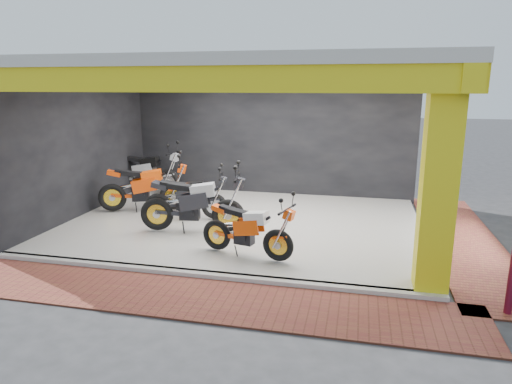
% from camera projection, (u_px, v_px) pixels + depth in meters
% --- Properties ---
extents(ground, '(80.00, 80.00, 0.00)m').
position_uv_depth(ground, '(218.00, 256.00, 8.79)').
color(ground, '#2D2D30').
rests_on(ground, ground).
extents(showroom_floor, '(8.00, 6.00, 0.10)m').
position_uv_depth(showroom_floor, '(244.00, 223.00, 10.67)').
color(showroom_floor, silver).
rests_on(showroom_floor, ground).
extents(showroom_ceiling, '(8.40, 6.40, 0.20)m').
position_uv_depth(showroom_ceiling, '(243.00, 66.00, 9.85)').
color(showroom_ceiling, beige).
rests_on(showroom_ceiling, corner_column).
extents(back_wall, '(8.20, 0.20, 3.50)m').
position_uv_depth(back_wall, '(270.00, 136.00, 13.22)').
color(back_wall, black).
rests_on(back_wall, ground).
extents(left_wall, '(0.20, 6.20, 3.50)m').
position_uv_depth(left_wall, '(82.00, 146.00, 11.18)').
color(left_wall, black).
rests_on(left_wall, ground).
extents(corner_column, '(0.50, 0.50, 3.50)m').
position_uv_depth(corner_column, '(438.00, 185.00, 6.85)').
color(corner_column, yellow).
rests_on(corner_column, ground).
extents(header_beam_front, '(8.40, 0.30, 0.40)m').
position_uv_depth(header_beam_front, '(194.00, 79.00, 7.08)').
color(header_beam_front, yellow).
rests_on(header_beam_front, corner_column).
extents(header_beam_right, '(0.30, 6.40, 0.40)m').
position_uv_depth(header_beam_right, '(437.00, 80.00, 9.05)').
color(header_beam_right, yellow).
rests_on(header_beam_right, corner_column).
extents(floor_kerb, '(8.00, 0.20, 0.10)m').
position_uv_depth(floor_kerb, '(200.00, 274.00, 7.81)').
color(floor_kerb, silver).
rests_on(floor_kerb, ground).
extents(paver_front, '(9.00, 1.40, 0.03)m').
position_uv_depth(paver_front, '(182.00, 296.00, 7.07)').
color(paver_front, brown).
rests_on(paver_front, ground).
extents(paver_right, '(1.40, 7.00, 0.03)m').
position_uv_depth(paver_right, '(463.00, 240.00, 9.63)').
color(paver_right, brown).
rests_on(paver_right, ground).
extents(moto_hero, '(2.10, 1.19, 1.21)m').
position_uv_depth(moto_hero, '(278.00, 230.00, 8.09)').
color(moto_hero, '#F0490A').
rests_on(moto_hero, showroom_floor).
extents(moto_row_a, '(2.51, 1.27, 1.46)m').
position_uv_depth(moto_row_a, '(228.00, 200.00, 9.69)').
color(moto_row_a, black).
rests_on(moto_row_a, showroom_floor).
extents(moto_row_b, '(2.16, 1.19, 1.25)m').
position_uv_depth(moto_row_b, '(214.00, 194.00, 10.68)').
color(moto_row_b, black).
rests_on(moto_row_b, showroom_floor).
extents(moto_row_c, '(2.48, 1.58, 1.42)m').
position_uv_depth(moto_row_c, '(173.00, 183.00, 11.45)').
color(moto_row_c, '#E54209').
rests_on(moto_row_c, showroom_floor).
extents(moto_row_d, '(2.43, 0.94, 1.48)m').
position_uv_depth(moto_row_d, '(167.00, 170.00, 13.09)').
color(moto_row_d, '#A1A4A9').
rests_on(moto_row_d, showroom_floor).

